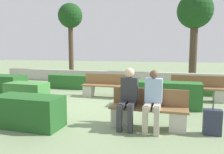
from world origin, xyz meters
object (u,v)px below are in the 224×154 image
object	(u,v)px
person_seated_man	(128,95)
bench_right_side	(198,91)
tree_leftmost	(70,19)
person_seated_woman	(153,97)
suitcase	(212,122)
bench_left_side	(104,88)
tree_center_left	(195,14)
bench_front	(148,113)

from	to	relation	value
person_seated_man	bench_right_side	bearing A→B (deg)	62.33
tree_leftmost	person_seated_man	bearing A→B (deg)	-55.23
bench_right_side	person_seated_woman	distance (m)	3.64
bench_right_side	suitcase	xyz separation A→B (m)	(0.01, -3.35, -0.07)
bench_left_side	tree_center_left	size ratio (longest dim) A/B	0.35
tree_leftmost	tree_center_left	size ratio (longest dim) A/B	0.96
bench_left_side	bench_right_side	distance (m)	3.40
person_seated_man	person_seated_woman	distance (m)	0.56
person_seated_man	person_seated_woman	world-z (taller)	person_seated_man
tree_leftmost	suitcase	bearing A→B (deg)	-47.09
bench_right_side	person_seated_man	distance (m)	3.86
bench_front	person_seated_woman	world-z (taller)	person_seated_woman
bench_left_side	person_seated_man	bearing A→B (deg)	-67.35
person_seated_man	tree_center_left	bearing A→B (deg)	76.98
bench_front	person_seated_woman	distance (m)	0.44
bench_front	person_seated_man	distance (m)	0.63
bench_left_side	person_seated_woman	distance (m)	3.75
bench_left_side	tree_leftmost	world-z (taller)	tree_leftmost
bench_right_side	person_seated_man	xyz separation A→B (m)	(-1.78, -3.40, 0.43)
bench_front	person_seated_man	bearing A→B (deg)	-162.96
person_seated_woman	suitcase	size ratio (longest dim) A/B	1.80
person_seated_woman	tree_center_left	xyz separation A→B (m)	(1.33, 8.19, 3.04)
tree_leftmost	tree_center_left	xyz separation A→B (m)	(7.33, 0.34, 0.01)
bench_front	suitcase	size ratio (longest dim) A/B	2.38
bench_left_side	suitcase	distance (m)	4.52
person_seated_woman	suitcase	bearing A→B (deg)	2.75
bench_right_side	person_seated_man	bearing A→B (deg)	-109.31
bench_left_side	person_seated_woman	size ratio (longest dim) A/B	1.27
bench_front	suitcase	world-z (taller)	bench_front
tree_leftmost	bench_front	bearing A→B (deg)	-52.62
person_seated_man	tree_leftmost	bearing A→B (deg)	124.77
bench_left_side	suitcase	world-z (taller)	bench_left_side
person_seated_woman	bench_left_side	bearing A→B (deg)	125.40
bench_front	person_seated_woman	size ratio (longest dim) A/B	1.32
bench_left_side	person_seated_woman	xyz separation A→B (m)	(2.16, -3.04, 0.40)
suitcase	tree_center_left	size ratio (longest dim) A/B	0.15
bench_left_side	bench_right_side	xyz separation A→B (m)	(3.38, 0.37, 0.01)
bench_right_side	person_seated_man	world-z (taller)	person_seated_man
bench_front	suitcase	xyz separation A→B (m)	(1.35, -0.08, -0.06)
bench_right_side	tree_center_left	world-z (taller)	tree_center_left
person_seated_woman	tree_center_left	bearing A→B (deg)	80.75
tree_leftmost	tree_center_left	distance (m)	7.34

